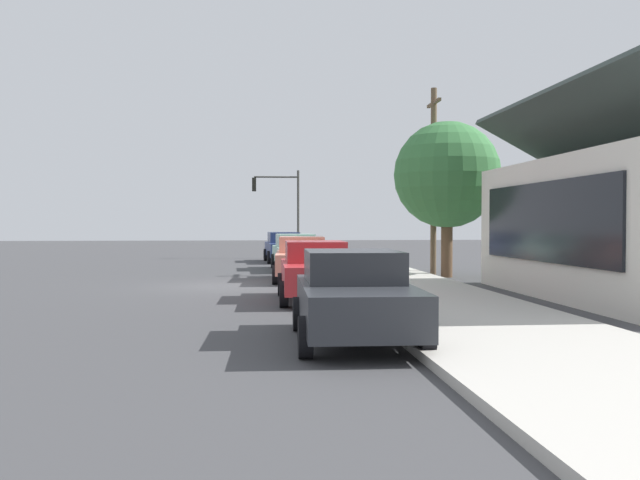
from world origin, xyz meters
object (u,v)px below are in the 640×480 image
car_charcoal (355,295)px  utility_pole_wooden (434,177)px  car_seafoam (296,252)px  car_cherry (316,270)px  car_coral (302,258)px  traffic_light_main (280,199)px  shade_tree (447,175)px  fire_hydrant_red (327,259)px  car_navy (284,247)px

car_charcoal → utility_pole_wooden: (-15.19, 5.43, 3.11)m
car_seafoam → car_charcoal: 18.53m
car_cherry → utility_pole_wooden: size_ratio=0.58×
car_coral → traffic_light_main: size_ratio=0.88×
car_charcoal → shade_tree: shade_tree is taller
utility_pole_wooden → fire_hydrant_red: bearing=-125.3°
car_coral → traffic_light_main: 16.17m
traffic_light_main → car_seafoam: bearing=1.7°
car_cherry → traffic_light_main: size_ratio=0.84×
car_coral → utility_pole_wooden: bearing=116.7°
traffic_light_main → utility_pole_wooden: utility_pole_wooden is taller
car_navy → utility_pole_wooden: bearing=27.1°
car_seafoam → shade_tree: 7.88m
car_seafoam → shade_tree: (4.68, 5.53, 3.10)m
shade_tree → utility_pole_wooden: size_ratio=0.80×
car_navy → car_seafoam: size_ratio=0.95×
car_cherry → utility_pole_wooden: (-8.78, 5.54, 3.11)m
shade_tree → traffic_light_main: bearing=-158.6°
car_navy → utility_pole_wooden: 11.64m
car_navy → traffic_light_main: size_ratio=0.90×
car_cherry → shade_tree: shade_tree is taller
car_navy → car_seafoam: same height
car_navy → traffic_light_main: 4.68m
car_seafoam → traffic_light_main: size_ratio=0.95×
car_seafoam → traffic_light_main: traffic_light_main is taller
car_navy → fire_hydrant_red: size_ratio=6.60×
car_charcoal → utility_pole_wooden: utility_pole_wooden is taller
car_cherry → car_charcoal: 6.41m
fire_hydrant_red → utility_pole_wooden: bearing=54.7°
car_navy → fire_hydrant_red: car_navy is taller
car_coral → car_charcoal: size_ratio=1.03×
traffic_light_main → fire_hydrant_red: 11.26m
car_navy → shade_tree: 12.85m
car_navy → car_coral: same height
car_seafoam → car_coral: (5.74, -0.13, -0.00)m
traffic_light_main → car_coral: bearing=0.6°
car_cherry → shade_tree: size_ratio=0.73×
car_cherry → car_charcoal: same height
car_coral → shade_tree: shade_tree is taller
car_charcoal → utility_pole_wooden: 16.43m
car_seafoam → car_cherry: size_ratio=1.13×
fire_hydrant_red → shade_tree: bearing=45.1°
car_seafoam → car_cherry: same height
fire_hydrant_red → traffic_light_main: bearing=-171.2°
car_cherry → car_navy: bearing=-178.7°
car_seafoam → car_charcoal: (18.53, -0.07, -0.00)m
car_coral → shade_tree: (-1.06, 5.66, 3.10)m
car_charcoal → fire_hydrant_red: 18.08m
car_seafoam → fire_hydrant_red: bearing=66.9°
car_cherry → traffic_light_main: 22.49m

